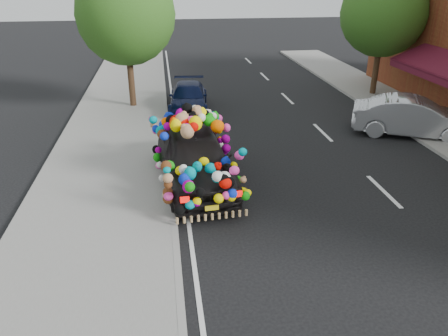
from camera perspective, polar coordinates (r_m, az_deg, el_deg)
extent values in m
plane|color=black|center=(11.97, 4.66, -4.16)|extent=(100.00, 100.00, 0.00)
cube|color=gray|center=(11.84, -16.19, -5.17)|extent=(4.00, 60.00, 0.12)
cube|color=gray|center=(11.69, -6.69, -4.65)|extent=(0.15, 60.00, 0.13)
cube|color=#4A0D1D|center=(19.99, 26.53, 12.20)|extent=(1.62, 5.20, 0.75)
cube|color=#4A0D1D|center=(19.65, 24.47, 11.20)|extent=(0.06, 5.20, 0.35)
cylinder|color=#332114|center=(20.26, -12.05, 11.44)|extent=(0.28, 0.28, 2.73)
sphere|color=#2D5216|center=(19.86, -12.74, 18.95)|extent=(4.20, 4.20, 4.20)
cylinder|color=#332114|center=(23.20, 19.21, 12.13)|extent=(0.28, 0.28, 2.64)
sphere|color=#2D5216|center=(22.86, 20.14, 18.43)|extent=(4.00, 4.00, 4.00)
imported|color=black|center=(12.55, -3.82, 1.34)|extent=(2.30, 4.88, 1.61)
cube|color=red|center=(10.35, -5.15, -4.14)|extent=(0.22, 0.08, 0.14)
cube|color=red|center=(10.57, 1.82, -3.40)|extent=(0.22, 0.08, 0.14)
cube|color=yellow|center=(10.57, -1.59, -5.24)|extent=(0.34, 0.07, 0.12)
imported|color=black|center=(19.64, -4.67, 9.15)|extent=(2.00, 4.17, 1.17)
imported|color=#A9AAB0|center=(17.87, 23.54, 6.13)|extent=(4.65, 3.27, 1.45)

